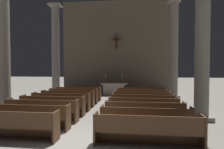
# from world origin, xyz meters

# --- Properties ---
(ground_plane) EXTENTS (80.00, 80.00, 0.00)m
(ground_plane) POSITION_xyz_m (0.00, 0.00, 0.00)
(ground_plane) COLOR gray
(pew_left_row_1) EXTENTS (3.14, 0.50, 0.95)m
(pew_left_row_1) POSITION_xyz_m (-2.17, -0.04, 0.48)
(pew_left_row_1) COLOR brown
(pew_left_row_1) RESTS_ON ground
(pew_left_row_2) EXTENTS (3.14, 0.50, 0.95)m
(pew_left_row_2) POSITION_xyz_m (-2.17, 1.01, 0.48)
(pew_left_row_2) COLOR brown
(pew_left_row_2) RESTS_ON ground
(pew_left_row_3) EXTENTS (3.14, 0.50, 0.95)m
(pew_left_row_3) POSITION_xyz_m (-2.17, 2.07, 0.48)
(pew_left_row_3) COLOR brown
(pew_left_row_3) RESTS_ON ground
(pew_left_row_4) EXTENTS (3.14, 0.50, 0.95)m
(pew_left_row_4) POSITION_xyz_m (-2.17, 3.12, 0.48)
(pew_left_row_4) COLOR brown
(pew_left_row_4) RESTS_ON ground
(pew_left_row_5) EXTENTS (3.14, 0.50, 0.95)m
(pew_left_row_5) POSITION_xyz_m (-2.17, 4.18, 0.48)
(pew_left_row_5) COLOR brown
(pew_left_row_5) RESTS_ON ground
(pew_left_row_6) EXTENTS (3.14, 0.50, 0.95)m
(pew_left_row_6) POSITION_xyz_m (-2.17, 5.23, 0.48)
(pew_left_row_6) COLOR brown
(pew_left_row_6) RESTS_ON ground
(pew_left_row_7) EXTENTS (3.14, 0.50, 0.95)m
(pew_left_row_7) POSITION_xyz_m (-2.17, 6.28, 0.48)
(pew_left_row_7) COLOR brown
(pew_left_row_7) RESTS_ON ground
(pew_left_row_8) EXTENTS (3.14, 0.50, 0.95)m
(pew_left_row_8) POSITION_xyz_m (-2.17, 7.34, 0.48)
(pew_left_row_8) COLOR brown
(pew_left_row_8) RESTS_ON ground
(pew_right_row_1) EXTENTS (3.14, 0.50, 0.95)m
(pew_right_row_1) POSITION_xyz_m (2.17, -0.04, 0.48)
(pew_right_row_1) COLOR brown
(pew_right_row_1) RESTS_ON ground
(pew_right_row_2) EXTENTS (3.14, 0.50, 0.95)m
(pew_right_row_2) POSITION_xyz_m (2.17, 1.01, 0.48)
(pew_right_row_2) COLOR brown
(pew_right_row_2) RESTS_ON ground
(pew_right_row_3) EXTENTS (3.14, 0.50, 0.95)m
(pew_right_row_3) POSITION_xyz_m (2.17, 2.07, 0.48)
(pew_right_row_3) COLOR brown
(pew_right_row_3) RESTS_ON ground
(pew_right_row_4) EXTENTS (3.14, 0.50, 0.95)m
(pew_right_row_4) POSITION_xyz_m (2.17, 3.12, 0.48)
(pew_right_row_4) COLOR brown
(pew_right_row_4) RESTS_ON ground
(pew_right_row_5) EXTENTS (3.14, 0.50, 0.95)m
(pew_right_row_5) POSITION_xyz_m (2.17, 4.18, 0.48)
(pew_right_row_5) COLOR brown
(pew_right_row_5) RESTS_ON ground
(pew_right_row_6) EXTENTS (3.14, 0.50, 0.95)m
(pew_right_row_6) POSITION_xyz_m (2.17, 5.23, 0.48)
(pew_right_row_6) COLOR brown
(pew_right_row_6) RESTS_ON ground
(pew_right_row_7) EXTENTS (3.14, 0.50, 0.95)m
(pew_right_row_7) POSITION_xyz_m (2.17, 6.28, 0.48)
(pew_right_row_7) COLOR brown
(pew_right_row_7) RESTS_ON ground
(pew_right_row_8) EXTENTS (3.14, 0.50, 0.95)m
(pew_right_row_8) POSITION_xyz_m (2.17, 7.34, 0.48)
(pew_right_row_8) COLOR brown
(pew_right_row_8) RESTS_ON ground
(column_left_nearest) EXTENTS (0.92, 0.92, 7.41)m
(column_left_nearest) POSITION_xyz_m (-4.67, 3.11, 3.62)
(column_left_nearest) COLOR gray
(column_left_nearest) RESTS_ON ground
(column_right_nearest) EXTENTS (0.92, 0.92, 7.41)m
(column_right_nearest) POSITION_xyz_m (4.67, 3.11, 3.62)
(column_right_nearest) COLOR gray
(column_right_nearest) RESTS_ON ground
(column_left_second) EXTENTS (0.92, 0.92, 7.41)m
(column_left_second) POSITION_xyz_m (-4.67, 9.32, 3.62)
(column_left_second) COLOR gray
(column_left_second) RESTS_ON ground
(column_right_second) EXTENTS (0.92, 0.92, 7.41)m
(column_right_second) POSITION_xyz_m (4.67, 9.32, 3.62)
(column_right_second) COLOR gray
(column_right_second) RESTS_ON ground
(altar) EXTENTS (2.20, 0.90, 1.01)m
(altar) POSITION_xyz_m (0.00, 10.34, 0.53)
(altar) COLOR #BCB7AD
(altar) RESTS_ON ground
(candlestick_left) EXTENTS (0.16, 0.16, 0.78)m
(candlestick_left) POSITION_xyz_m (-0.70, 10.34, 1.27)
(candlestick_left) COLOR #B79338
(candlestick_left) RESTS_ON altar
(candlestick_right) EXTENTS (0.16, 0.16, 0.78)m
(candlestick_right) POSITION_xyz_m (0.70, 10.34, 1.27)
(candlestick_right) COLOR #B79338
(candlestick_right) RESTS_ON altar
(apse_with_cross) EXTENTS (10.31, 0.42, 8.58)m
(apse_with_cross) POSITION_xyz_m (0.00, 12.42, 4.29)
(apse_with_cross) COLOR #706656
(apse_with_cross) RESTS_ON ground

